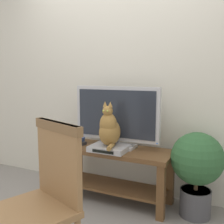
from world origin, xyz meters
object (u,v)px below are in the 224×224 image
at_px(cat, 109,129).
at_px(book_stack, 74,141).
at_px(tv_stand, 114,165).
at_px(wooden_chair, 42,193).
at_px(tv, 116,116).
at_px(media_box, 110,148).
at_px(potted_plant, 197,166).

xyz_separation_m(cat, book_stack, (-0.45, 0.06, -0.18)).
relative_size(tv_stand, wooden_chair, 1.17).
distance_m(tv, cat, 0.19).
relative_size(media_box, cat, 0.83).
height_order(tv_stand, tv, tv).
distance_m(cat, potted_plant, 0.88).
relative_size(wooden_chair, book_stack, 4.18).
xyz_separation_m(cat, wooden_chair, (0.07, -1.08, -0.19)).
xyz_separation_m(media_box, cat, (0.00, -0.01, 0.19)).
bearing_deg(media_box, tv_stand, 87.59).
distance_m(cat, book_stack, 0.49).
bearing_deg(potted_plant, tv, 178.87).
bearing_deg(tv, cat, -91.00).
xyz_separation_m(tv, cat, (-0.00, -0.16, -0.11)).
bearing_deg(media_box, potted_plant, 9.18).
height_order(media_box, potted_plant, potted_plant).
distance_m(media_box, potted_plant, 0.84).
relative_size(tv_stand, book_stack, 4.91).
height_order(media_box, wooden_chair, wooden_chair).
bearing_deg(cat, tv, 89.00).
relative_size(cat, book_stack, 1.82).
distance_m(tv_stand, book_stack, 0.50).
bearing_deg(media_box, tv, 88.49).
distance_m(tv, potted_plant, 0.91).
bearing_deg(book_stack, tv, 12.69).
bearing_deg(tv, wooden_chair, -86.87).
bearing_deg(potted_plant, wooden_chair, -121.25).
bearing_deg(wooden_chair, book_stack, 114.59).
distance_m(media_box, wooden_chair, 1.10).
relative_size(wooden_chair, potted_plant, 1.28).
xyz_separation_m(media_box, potted_plant, (0.82, 0.13, -0.10)).
height_order(tv, potted_plant, tv).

